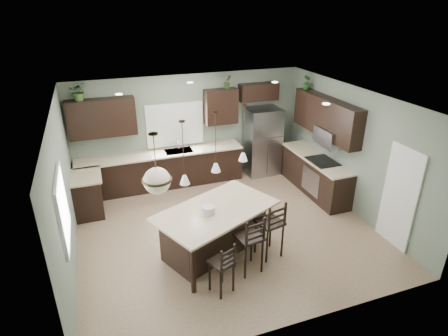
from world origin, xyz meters
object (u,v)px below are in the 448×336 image
(bar_stool_left, at_px, (221,268))
(bar_stool_right, at_px, (269,228))
(refrigerator, at_px, (262,141))
(kitchen_island, at_px, (216,230))
(serving_dish, at_px, (208,210))
(plant_back_left, at_px, (79,91))
(bar_stool_center, at_px, (249,243))

(bar_stool_left, bearing_deg, bar_stool_right, 5.44)
(refrigerator, relative_size, kitchen_island, 0.82)
(kitchen_island, relative_size, bar_stool_right, 1.89)
(serving_dish, height_order, plant_back_left, plant_back_left)
(refrigerator, height_order, bar_stool_center, refrigerator)
(kitchen_island, height_order, plant_back_left, plant_back_left)
(bar_stool_center, bearing_deg, plant_back_left, 113.17)
(serving_dish, relative_size, plant_back_left, 0.56)
(kitchen_island, xyz_separation_m, bar_stool_center, (0.35, -0.73, 0.12))
(serving_dish, distance_m, bar_stool_right, 1.20)
(refrigerator, height_order, bar_stool_right, refrigerator)
(kitchen_island, distance_m, bar_stool_center, 0.82)
(kitchen_island, relative_size, bar_stool_left, 2.32)
(bar_stool_center, relative_size, plant_back_left, 2.72)
(bar_stool_left, relative_size, plant_back_left, 2.26)
(kitchen_island, distance_m, bar_stool_left, 1.11)
(kitchen_island, bearing_deg, bar_stool_right, -51.29)
(bar_stool_left, xyz_separation_m, bar_stool_center, (0.63, 0.34, 0.10))
(plant_back_left, bearing_deg, bar_stool_right, -50.18)
(kitchen_island, bearing_deg, refrigerator, 27.74)
(bar_stool_right, bearing_deg, serving_dish, 149.18)
(serving_dish, bearing_deg, bar_stool_center, -50.58)
(serving_dish, relative_size, bar_stool_center, 0.21)
(serving_dish, distance_m, bar_stool_center, 0.94)
(refrigerator, relative_size, bar_stool_right, 1.56)
(refrigerator, relative_size, serving_dish, 7.71)
(bar_stool_left, bearing_deg, plant_back_left, 90.94)
(bar_stool_center, height_order, bar_stool_right, bar_stool_right)
(kitchen_island, relative_size, plant_back_left, 5.23)
(bar_stool_right, bearing_deg, kitchen_island, 141.29)
(serving_dish, relative_size, bar_stool_right, 0.20)
(refrigerator, bearing_deg, plant_back_left, 177.74)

